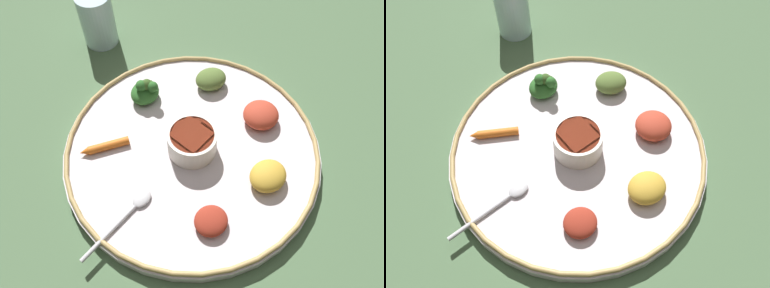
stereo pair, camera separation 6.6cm
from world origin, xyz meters
TOP-DOWN VIEW (x-y plane):
  - ground_plane at (0.00, 0.00)m, footprint 2.40×2.40m
  - platter at (0.00, 0.00)m, footprint 0.44×0.44m
  - platter_rim at (0.00, 0.00)m, footprint 0.43×0.43m
  - center_bowl at (0.00, 0.00)m, footprint 0.08×0.08m
  - spoon at (-0.14, -0.06)m, footprint 0.14×0.07m
  - greens_pile at (-0.03, 0.14)m, footprint 0.07×0.07m
  - carrot_near_spoon at (-0.13, 0.07)m, footprint 0.09×0.03m
  - mound_beet at (-0.03, -0.13)m, footprint 0.06×0.06m
  - mound_collards at (0.10, 0.11)m, footprint 0.06×0.05m
  - mound_lentil_yellow at (0.08, -0.11)m, footprint 0.08×0.07m
  - mound_berbere_red at (0.14, -0.00)m, footprint 0.06×0.06m
  - drinking_glass at (-0.04, 0.35)m, footprint 0.07×0.07m

SIDE VIEW (x-z plane):
  - ground_plane at x=0.00m, z-range 0.00..0.00m
  - platter at x=0.00m, z-range 0.00..0.02m
  - platter_rim at x=0.00m, z-range 0.02..0.03m
  - spoon at x=-0.14m, z-range 0.02..0.03m
  - carrot_near_spoon at x=-0.13m, z-range 0.02..0.03m
  - mound_beet at x=-0.03m, z-range 0.02..0.04m
  - mound_lentil_yellow at x=0.08m, z-range 0.02..0.05m
  - mound_collards at x=0.10m, z-range 0.02..0.05m
  - mound_berbere_red at x=0.14m, z-range 0.02..0.05m
  - greens_pile at x=-0.03m, z-range 0.02..0.06m
  - center_bowl at x=0.00m, z-range 0.02..0.07m
  - drinking_glass at x=-0.04m, z-range -0.01..0.10m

